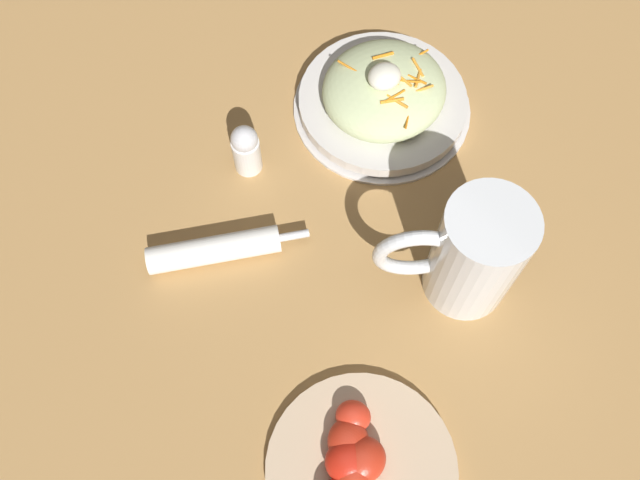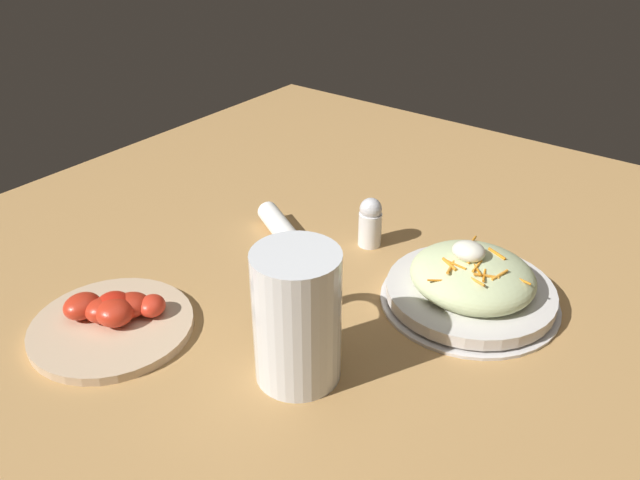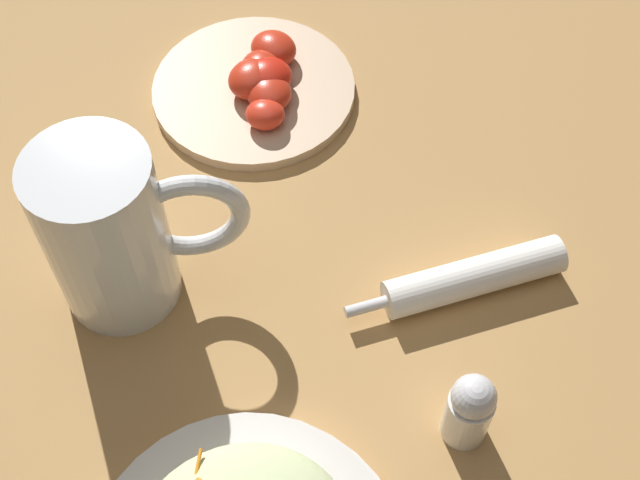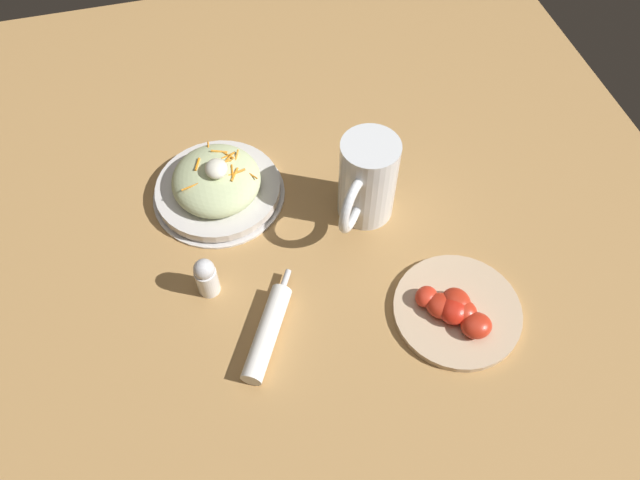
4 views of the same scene
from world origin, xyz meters
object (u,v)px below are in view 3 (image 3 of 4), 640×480
(beer_mug, at_px, (113,239))
(tomato_plate, at_px, (258,84))
(napkin_roll, at_px, (472,277))
(salt_shaker, at_px, (470,409))

(beer_mug, distance_m, tomato_plate, 0.25)
(napkin_roll, xyz_separation_m, salt_shaker, (-0.11, -0.07, 0.02))
(beer_mug, relative_size, tomato_plate, 0.80)
(tomato_plate, xyz_separation_m, salt_shaker, (-0.14, -0.37, 0.02))
(napkin_roll, bearing_deg, beer_mug, 132.59)
(beer_mug, bearing_deg, tomato_plate, 18.39)
(napkin_roll, relative_size, salt_shaker, 2.29)
(beer_mug, bearing_deg, salt_shaker, -72.53)
(tomato_plate, distance_m, salt_shaker, 0.39)
(salt_shaker, bearing_deg, napkin_roll, 34.92)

